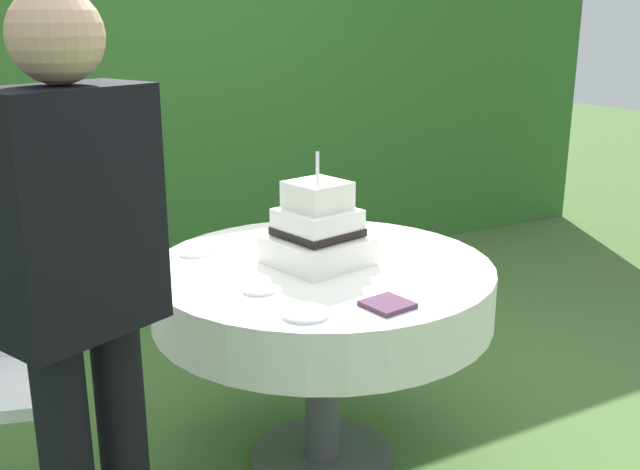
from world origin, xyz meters
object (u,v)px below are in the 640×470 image
serving_plate_far (195,253)px  serving_plate_right (305,313)px  standing_person (81,297)px  serving_plate_near (294,230)px  napkin_stack (387,304)px  serving_plate_left (259,289)px  cake_table (322,293)px  wedding_cake (318,231)px

serving_plate_far → serving_plate_right: size_ratio=0.79×
serving_plate_right → standing_person: (-0.60, -0.05, 0.18)m
serving_plate_near → napkin_stack: (-0.12, -0.82, 0.00)m
serving_plate_right → serving_plate_far: bearing=96.8°
serving_plate_near → napkin_stack: size_ratio=1.14×
serving_plate_near → serving_plate_left: size_ratio=1.38×
cake_table → serving_plate_right: (-0.26, -0.37, 0.11)m
wedding_cake → standing_person: bearing=-152.8°
serving_plate_near → serving_plate_far: size_ratio=1.32×
serving_plate_far → standing_person: (-0.52, -0.72, 0.18)m
wedding_cake → napkin_stack: bearing=-92.3°
napkin_stack → serving_plate_far: bearing=113.2°
cake_table → serving_plate_left: serving_plate_left is taller
serving_plate_far → serving_plate_right: same height
wedding_cake → serving_plate_right: (-0.25, -0.39, -0.10)m
cake_table → serving_plate_right: size_ratio=8.47×
serving_plate_far → napkin_stack: napkin_stack is taller
cake_table → napkin_stack: (-0.02, -0.43, 0.11)m
serving_plate_right → standing_person: 0.63m
serving_plate_left → serving_plate_far: bearing=96.1°
serving_plate_near → serving_plate_left: same height
serving_plate_near → serving_plate_left: (-0.39, -0.53, 0.00)m
serving_plate_far → serving_plate_left: (0.05, -0.44, 0.00)m
serving_plate_right → serving_plate_near: bearing=65.1°
wedding_cake → standing_person: 0.96m
serving_plate_right → standing_person: bearing=-175.2°
standing_person → napkin_stack: bearing=-0.6°
serving_plate_near → napkin_stack: 0.83m
wedding_cake → serving_plate_left: wedding_cake is taller
wedding_cake → cake_table: bearing=-71.4°
serving_plate_far → standing_person: standing_person is taller
standing_person → serving_plate_near: bearing=40.4°
napkin_stack → standing_person: bearing=179.4°
serving_plate_near → serving_plate_left: 0.65m
serving_plate_near → napkin_stack: napkin_stack is taller
serving_plate_far → serving_plate_left: size_ratio=1.04×
serving_plate_left → standing_person: 0.66m
serving_plate_right → cake_table: bearing=54.8°
cake_table → serving_plate_far: serving_plate_far is taller
cake_table → serving_plate_left: size_ratio=11.25×
wedding_cake → serving_plate_near: wedding_cake is taller
wedding_cake → serving_plate_far: size_ratio=3.55×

